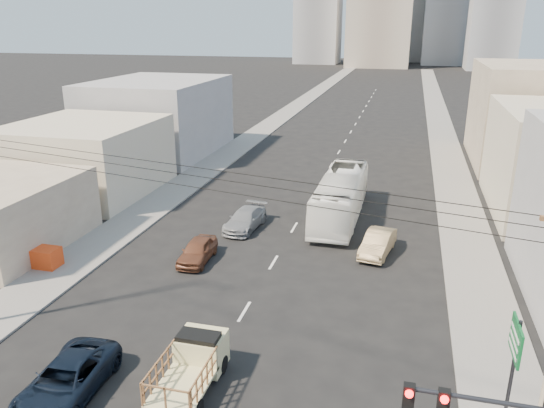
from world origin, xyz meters
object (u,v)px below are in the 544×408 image
at_px(navy_pickup, 66,380).
at_px(green_sign, 514,355).
at_px(flatbed_pickup, 191,364).
at_px(city_bus, 340,196).
at_px(sedan_brown, 197,251).
at_px(crate_stack, 44,257).
at_px(sedan_grey, 245,219).
at_px(sedan_tan, 378,243).

bearing_deg(navy_pickup, green_sign, 1.77).
xyz_separation_m(flatbed_pickup, city_bus, (3.16, 20.95, 0.58)).
bearing_deg(sedan_brown, crate_stack, -161.50).
xyz_separation_m(sedan_grey, crate_stack, (-9.67, -9.09, 0.00)).
distance_m(flatbed_pickup, sedan_grey, 17.37).
distance_m(flatbed_pickup, crate_stack, 15.03).
bearing_deg(city_bus, flatbed_pickup, -97.89).
bearing_deg(sedan_grey, crate_stack, -131.15).
relative_size(sedan_tan, green_sign, 0.87).
height_order(flatbed_pickup, crate_stack, flatbed_pickup).
bearing_deg(city_bus, navy_pickup, -108.00).
bearing_deg(sedan_brown, sedan_grey, 76.22).
relative_size(sedan_brown, sedan_tan, 0.92).
distance_m(sedan_tan, green_sign, 16.52).
height_order(flatbed_pickup, sedan_brown, flatbed_pickup).
relative_size(flatbed_pickup, sedan_grey, 0.93).
relative_size(flatbed_pickup, navy_pickup, 0.84).
xyz_separation_m(city_bus, sedan_tan, (3.17, -5.92, -0.95)).
xyz_separation_m(sedan_brown, crate_stack, (-8.45, -3.18, 0.01)).
relative_size(navy_pickup, crate_stack, 2.90).
bearing_deg(crate_stack, sedan_tan, 20.25).
height_order(city_bus, crate_stack, city_bus).
bearing_deg(sedan_tan, city_bus, 128.02).
bearing_deg(sedan_tan, navy_pickup, -113.00).
bearing_deg(navy_pickup, city_bus, 68.32).
distance_m(flatbed_pickup, sedan_tan, 16.31).
bearing_deg(green_sign, city_bus, 111.23).
distance_m(flatbed_pickup, navy_pickup, 4.83).
bearing_deg(crate_stack, sedan_brown, 20.62).
distance_m(sedan_tan, sedan_grey, 9.60).
bearing_deg(crate_stack, navy_pickup, -49.78).
bearing_deg(sedan_brown, city_bus, 50.64).
bearing_deg(flatbed_pickup, sedan_grey, 100.12).
relative_size(city_bus, green_sign, 2.40).
bearing_deg(navy_pickup, sedan_tan, 54.11).
relative_size(flatbed_pickup, green_sign, 0.88).
height_order(navy_pickup, city_bus, city_bus).
bearing_deg(green_sign, sedan_brown, 143.66).
xyz_separation_m(sedan_tan, sedan_grey, (-9.38, 2.07, -0.03)).
bearing_deg(sedan_tan, sedan_brown, -150.15).
height_order(sedan_grey, crate_stack, sedan_grey).
height_order(sedan_grey, green_sign, green_sign).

